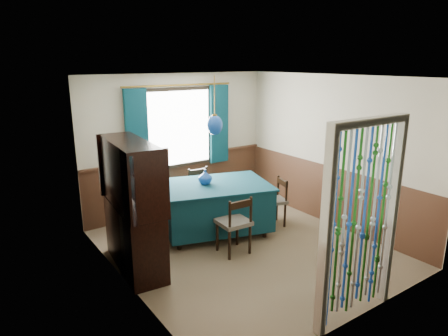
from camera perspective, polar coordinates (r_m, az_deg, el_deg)
floor at (r=6.07m, az=3.02°, el=-11.40°), size 4.00×4.00×0.00m
ceiling at (r=5.44m, az=3.39°, el=12.88°), size 4.00×4.00×0.00m
wall_back at (r=7.26m, az=-6.55°, el=3.43°), size 3.60×0.00×3.60m
wall_front at (r=4.31m, az=19.83°, el=-5.63°), size 3.60×0.00×3.60m
wall_left at (r=4.78m, az=-14.13°, el=-3.14°), size 0.00×4.00×4.00m
wall_right at (r=6.85m, az=15.17°, el=2.29°), size 0.00×4.00×4.00m
wainscot_back at (r=7.44m, az=-6.32°, el=-2.25°), size 3.60×0.00×3.60m
wainscot_front at (r=4.62m, az=18.83°, el=-14.32°), size 3.60×0.00×3.60m
wainscot_left at (r=5.06m, az=-13.41°, el=-11.20°), size 0.00×4.00×4.00m
wainscot_right at (r=7.04m, az=14.67°, el=-3.68°), size 0.00×4.00×4.00m
window at (r=7.17m, az=-6.43°, el=5.72°), size 1.32×0.12×1.42m
doorway at (r=4.41m, az=18.97°, el=-7.86°), size 1.16×0.12×2.18m
dining_table at (r=6.43m, az=-1.28°, el=-5.28°), size 1.96×1.61×0.82m
chair_near at (r=5.75m, az=1.53°, el=-7.87°), size 0.45×0.43×0.87m
chair_far at (r=7.09m, az=-3.14°, el=-3.38°), size 0.44×0.42×0.87m
chair_left at (r=6.29m, az=-10.29°, el=-6.33°), size 0.42×0.44×0.81m
chair_right at (r=6.79m, az=7.24°, el=-4.59°), size 0.48×0.49×0.81m
sideboard at (r=5.45m, az=-12.82°, el=-8.00°), size 0.59×1.37×1.74m
pendant_lamp at (r=6.10m, az=-1.35°, el=6.17°), size 0.24×0.24×0.89m
vase_table at (r=6.30m, az=-2.72°, el=-1.36°), size 0.25×0.25×0.21m
bowl_shelf at (r=5.02m, az=-11.38°, el=-2.48°), size 0.24×0.24×0.05m
vase_sideboard at (r=5.59m, az=-13.54°, el=-3.61°), size 0.20×0.20×0.17m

